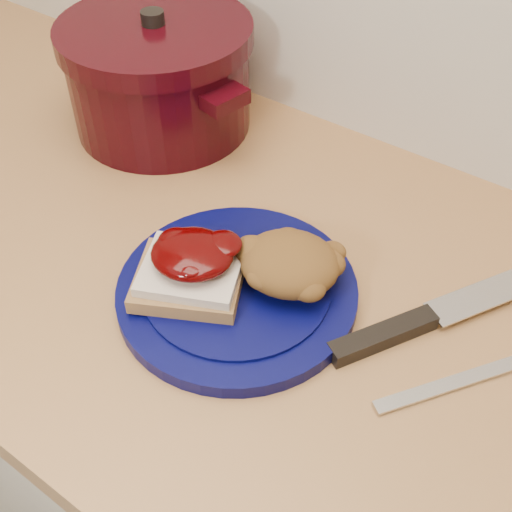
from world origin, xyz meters
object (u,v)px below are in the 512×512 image
Objects in this scene: pepper_grinder at (135,63)px; dutch_oven at (159,76)px; plate at (237,291)px; butter_knife at (463,380)px; chef_knife at (419,322)px.

dutch_oven is at bearing -10.37° from pepper_grinder.
butter_knife is at bearing 8.97° from plate.
butter_knife is 0.60m from pepper_grinder.
butter_knife is 1.30× the size of pepper_grinder.
pepper_grinder is at bearing 107.59° from butter_knife.
plate reaches higher than butter_knife.
chef_knife is at bearing 22.80° from plate.
plate is 0.40m from pepper_grinder.
dutch_oven reaches higher than plate.
chef_knife is (0.17, 0.07, 0.00)m from plate.
butter_knife is (0.06, -0.04, -0.01)m from chef_knife.
dutch_oven is 2.18× the size of pepper_grinder.
pepper_grinder is (-0.33, 0.21, 0.06)m from plate.
chef_knife is 1.55× the size of butter_knife.
chef_knife is 0.07m from butter_knife.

